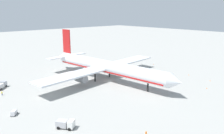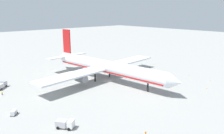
{
  "view_description": "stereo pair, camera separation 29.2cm",
  "coord_description": "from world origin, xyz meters",
  "px_view_note": "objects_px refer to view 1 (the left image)",
  "views": [
    {
      "loc": [
        78.84,
        -69.22,
        32.54
      ],
      "look_at": [
        5.58,
        -2.14,
        7.98
      ],
      "focal_mm": 36.71,
      "sensor_mm": 36.0,
      "label": 1
    },
    {
      "loc": [
        79.04,
        -69.0,
        32.54
      ],
      "look_at": [
        5.58,
        -2.14,
        7.98
      ],
      "focal_mm": 36.71,
      "sensor_mm": 36.0,
      "label": 2
    }
  ],
  "objects_px": {
    "service_truck_2": "(1,85)",
    "traffic_cone_1": "(210,80)",
    "baggage_cart_0": "(14,113)",
    "traffic_cone_3": "(189,75)",
    "airliner": "(105,67)",
    "ground_worker_2": "(146,134)",
    "ground_worker_1": "(2,93)",
    "traffic_cone_0": "(154,64)",
    "traffic_cone_2": "(207,88)",
    "service_truck_1": "(65,124)"
  },
  "relations": [
    {
      "from": "service_truck_1",
      "to": "traffic_cone_3",
      "type": "xyz_separation_m",
      "value": [
        -4.61,
        76.05,
        -1.11
      ]
    },
    {
      "from": "service_truck_1",
      "to": "traffic_cone_2",
      "type": "relative_size",
      "value": 10.13
    },
    {
      "from": "ground_worker_2",
      "to": "traffic_cone_3",
      "type": "distance_m",
      "value": 66.75
    },
    {
      "from": "airliner",
      "to": "ground_worker_2",
      "type": "bearing_deg",
      "value": -29.01
    },
    {
      "from": "baggage_cart_0",
      "to": "ground_worker_1",
      "type": "height_order",
      "value": "ground_worker_1"
    },
    {
      "from": "traffic_cone_1",
      "to": "traffic_cone_2",
      "type": "height_order",
      "value": "same"
    },
    {
      "from": "airliner",
      "to": "ground_worker_2",
      "type": "xyz_separation_m",
      "value": [
        46.12,
        -25.58,
        -5.65
      ]
    },
    {
      "from": "service_truck_2",
      "to": "baggage_cart_0",
      "type": "bearing_deg",
      "value": -9.9
    },
    {
      "from": "ground_worker_1",
      "to": "traffic_cone_3",
      "type": "distance_m",
      "value": 88.03
    },
    {
      "from": "service_truck_1",
      "to": "service_truck_2",
      "type": "height_order",
      "value": "service_truck_1"
    },
    {
      "from": "service_truck_1",
      "to": "service_truck_2",
      "type": "xyz_separation_m",
      "value": [
        -48.35,
        -2.49,
        0.01
      ]
    },
    {
      "from": "service_truck_1",
      "to": "traffic_cone_1",
      "type": "relative_size",
      "value": 10.13
    },
    {
      "from": "traffic_cone_1",
      "to": "service_truck_2",
      "type": "bearing_deg",
      "value": -125.88
    },
    {
      "from": "ground_worker_1",
      "to": "ground_worker_2",
      "type": "relative_size",
      "value": 0.98
    },
    {
      "from": "airliner",
      "to": "baggage_cart_0",
      "type": "relative_size",
      "value": 24.04
    },
    {
      "from": "service_truck_2",
      "to": "traffic_cone_0",
      "type": "bearing_deg",
      "value": 78.89
    },
    {
      "from": "ground_worker_2",
      "to": "traffic_cone_3",
      "type": "relative_size",
      "value": 3.03
    },
    {
      "from": "airliner",
      "to": "traffic_cone_2",
      "type": "relative_size",
      "value": 138.58
    },
    {
      "from": "traffic_cone_3",
      "to": "service_truck_2",
      "type": "bearing_deg",
      "value": -119.11
    },
    {
      "from": "service_truck_1",
      "to": "traffic_cone_2",
      "type": "xyz_separation_m",
      "value": [
        11.42,
        62.57,
        -1.11
      ]
    },
    {
      "from": "service_truck_2",
      "to": "traffic_cone_1",
      "type": "xyz_separation_m",
      "value": [
        55.65,
        76.92,
        -1.12
      ]
    },
    {
      "from": "ground_worker_1",
      "to": "traffic_cone_3",
      "type": "bearing_deg",
      "value": 66.54
    },
    {
      "from": "traffic_cone_0",
      "to": "traffic_cone_3",
      "type": "distance_m",
      "value": 27.8
    },
    {
      "from": "service_truck_2",
      "to": "baggage_cart_0",
      "type": "height_order",
      "value": "service_truck_2"
    },
    {
      "from": "airliner",
      "to": "traffic_cone_2",
      "type": "bearing_deg",
      "value": 31.06
    },
    {
      "from": "traffic_cone_0",
      "to": "traffic_cone_2",
      "type": "distance_m",
      "value": 47.38
    },
    {
      "from": "traffic_cone_3",
      "to": "traffic_cone_0",
      "type": "bearing_deg",
      "value": 167.46
    },
    {
      "from": "service_truck_1",
      "to": "ground_worker_2",
      "type": "relative_size",
      "value": 3.34
    },
    {
      "from": "airliner",
      "to": "service_truck_2",
      "type": "distance_m",
      "value": 46.55
    },
    {
      "from": "service_truck_2",
      "to": "airliner",
      "type": "bearing_deg",
      "value": 63.6
    },
    {
      "from": "baggage_cart_0",
      "to": "traffic_cone_3",
      "type": "distance_m",
      "value": 84.9
    },
    {
      "from": "ground_worker_1",
      "to": "traffic_cone_1",
      "type": "bearing_deg",
      "value": 59.32
    },
    {
      "from": "traffic_cone_3",
      "to": "ground_worker_1",
      "type": "bearing_deg",
      "value": -113.46
    },
    {
      "from": "traffic_cone_2",
      "to": "traffic_cone_3",
      "type": "xyz_separation_m",
      "value": [
        -16.04,
        13.49,
        0.0
      ]
    },
    {
      "from": "service_truck_1",
      "to": "baggage_cart_0",
      "type": "distance_m",
      "value": 20.01
    },
    {
      "from": "baggage_cart_0",
      "to": "traffic_cone_2",
      "type": "distance_m",
      "value": 76.36
    },
    {
      "from": "service_truck_2",
      "to": "traffic_cone_1",
      "type": "relative_size",
      "value": 11.73
    },
    {
      "from": "ground_worker_2",
      "to": "ground_worker_1",
      "type": "bearing_deg",
      "value": -162.69
    },
    {
      "from": "baggage_cart_0",
      "to": "traffic_cone_2",
      "type": "height_order",
      "value": "baggage_cart_0"
    },
    {
      "from": "airliner",
      "to": "traffic_cone_2",
      "type": "xyz_separation_m",
      "value": [
        39.2,
        23.61,
        -6.22
      ]
    },
    {
      "from": "traffic_cone_1",
      "to": "traffic_cone_3",
      "type": "xyz_separation_m",
      "value": [
        -11.91,
        1.62,
        0.0
      ]
    },
    {
      "from": "traffic_cone_2",
      "to": "traffic_cone_3",
      "type": "distance_m",
      "value": 20.95
    },
    {
      "from": "baggage_cart_0",
      "to": "traffic_cone_2",
      "type": "xyz_separation_m",
      "value": [
        29.89,
        70.27,
        -0.56
      ]
    },
    {
      "from": "ground_worker_1",
      "to": "traffic_cone_0",
      "type": "height_order",
      "value": "ground_worker_1"
    },
    {
      "from": "ground_worker_2",
      "to": "traffic_cone_0",
      "type": "bearing_deg",
      "value": 126.09
    },
    {
      "from": "baggage_cart_0",
      "to": "airliner",
      "type": "bearing_deg",
      "value": 101.29
    },
    {
      "from": "service_truck_1",
      "to": "traffic_cone_0",
      "type": "relative_size",
      "value": 10.13
    },
    {
      "from": "traffic_cone_2",
      "to": "traffic_cone_0",
      "type": "bearing_deg",
      "value": 155.67
    },
    {
      "from": "baggage_cart_0",
      "to": "traffic_cone_0",
      "type": "bearing_deg",
      "value": 98.42
    },
    {
      "from": "airliner",
      "to": "traffic_cone_2",
      "type": "distance_m",
      "value": 46.18
    }
  ]
}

